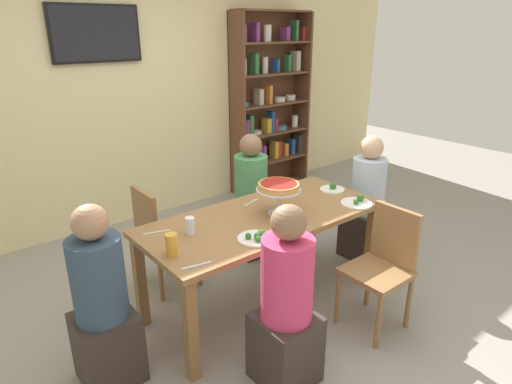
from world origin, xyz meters
The scene contains 21 objects.
ground_plane centered at (0.00, 0.00, 0.00)m, with size 12.00×12.00×0.00m, color gray.
rear_partition centered at (0.00, 2.20, 1.40)m, with size 8.00×0.12×2.80m, color beige.
dining_table centered at (0.00, 0.00, 0.65)m, with size 1.82×0.80×0.74m.
bookshelf centered at (1.77, 2.01, 1.11)m, with size 1.10×0.30×2.21m.
television centered at (-0.31, 2.11, 1.96)m, with size 0.85×0.05×0.52m.
diner_far_right centered at (0.43, 0.71, 0.49)m, with size 0.34×0.34×1.15m.
diner_head_west centered at (-1.24, -0.02, 0.49)m, with size 0.34×0.34×1.15m.
diner_head_east centered at (1.20, -0.01, 0.49)m, with size 0.34×0.34×1.15m.
diner_near_left centered at (-0.42, -0.69, 0.49)m, with size 0.34×0.34×1.15m.
chair_near_right centered at (0.49, -0.71, 0.49)m, with size 0.40×0.40×0.87m.
chair_far_left centered at (-0.51, 0.69, 0.49)m, with size 0.40×0.40×0.87m.
deep_dish_pizza_stand centered at (0.09, -0.04, 0.94)m, with size 0.33×0.33×0.24m.
salad_plate_near_diner centered at (0.69, -0.29, 0.76)m, with size 0.24×0.24×0.07m.
salad_plate_far_diner centered at (-0.30, -0.27, 0.76)m, with size 0.24×0.24×0.07m.
salad_plate_spare centered at (0.77, 0.03, 0.76)m, with size 0.20×0.20×0.07m.
beer_glass_amber_tall centered at (-0.81, -0.11, 0.81)m, with size 0.07×0.07×0.14m, color gold.
water_glass_clear_near centered at (0.30, 0.25, 0.79)m, with size 0.06×0.06×0.11m, color white.
water_glass_clear_far centered at (-0.58, 0.07, 0.80)m, with size 0.06×0.06×0.12m, color white.
cutlery_fork_near centered at (-0.77, -0.31, 0.74)m, with size 0.18×0.02×0.01m, color silver.
cutlery_knife_near centered at (-0.74, 0.23, 0.74)m, with size 0.18×0.02×0.01m, color silver.
cutlery_fork_far centered at (0.07, 0.25, 0.74)m, with size 0.18×0.02×0.01m, color silver.
Camera 1 is at (-1.89, -2.23, 2.03)m, focal length 30.71 mm.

